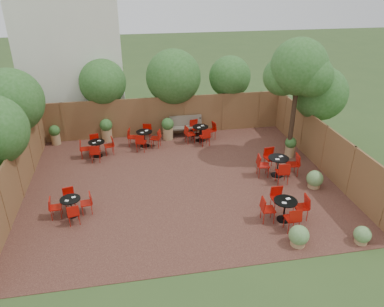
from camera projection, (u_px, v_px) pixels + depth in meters
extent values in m
plane|color=#354F23|center=(181.00, 182.00, 14.84)|extent=(80.00, 80.00, 0.00)
cube|color=#3A1E17|center=(181.00, 182.00, 14.84)|extent=(12.00, 10.00, 0.02)
cube|color=brown|center=(166.00, 116.00, 18.82)|extent=(12.00, 0.08, 2.00)
cube|color=brown|center=(18.00, 174.00, 13.44)|extent=(0.08, 10.00, 2.00)
cube|color=brown|center=(324.00, 148.00, 15.36)|extent=(0.08, 10.00, 2.00)
cube|color=silver|center=(72.00, 48.00, 19.42)|extent=(5.00, 4.00, 8.00)
sphere|color=#25541B|center=(10.00, 101.00, 15.19)|extent=(2.70, 2.70, 2.70)
sphere|color=#25541B|center=(103.00, 83.00, 18.21)|extent=(2.29, 2.29, 2.29)
sphere|color=#25541B|center=(173.00, 77.00, 18.62)|extent=(2.77, 2.77, 2.77)
sphere|color=#25541B|center=(230.00, 77.00, 19.35)|extent=(2.17, 2.17, 2.17)
sphere|color=#25541B|center=(320.00, 93.00, 16.47)|extent=(2.41, 2.41, 2.41)
cylinder|color=black|center=(293.00, 112.00, 15.92)|extent=(0.24, 0.24, 4.31)
sphere|color=#25541B|center=(299.00, 67.00, 15.06)|extent=(2.34, 2.34, 2.34)
sphere|color=#25541B|center=(282.00, 76.00, 15.54)|extent=(1.64, 1.64, 1.64)
sphere|color=#25541B|center=(312.00, 76.00, 14.90)|extent=(1.71, 1.71, 1.71)
cube|color=brown|center=(179.00, 129.00, 18.76)|extent=(1.49, 0.46, 0.05)
cube|color=brown|center=(178.00, 122.00, 18.81)|extent=(1.48, 0.13, 0.45)
cube|color=black|center=(166.00, 134.00, 18.75)|extent=(0.06, 0.45, 0.40)
cube|color=black|center=(192.00, 132.00, 18.96)|extent=(0.06, 0.45, 0.40)
cube|color=brown|center=(186.00, 127.00, 18.80)|extent=(1.65, 0.50, 0.05)
cube|color=brown|center=(186.00, 120.00, 18.86)|extent=(1.65, 0.13, 0.50)
cube|color=black|center=(172.00, 133.00, 18.79)|extent=(0.07, 0.49, 0.44)
cube|color=black|center=(201.00, 131.00, 19.03)|extent=(0.07, 0.49, 0.44)
cylinder|color=black|center=(145.00, 146.00, 17.88)|extent=(0.44, 0.44, 0.03)
cylinder|color=black|center=(145.00, 139.00, 17.72)|extent=(0.05, 0.05, 0.71)
cylinder|color=black|center=(144.00, 132.00, 17.56)|extent=(0.77, 0.77, 0.03)
cube|color=white|center=(147.00, 131.00, 17.64)|extent=(0.17, 0.14, 0.02)
cube|color=white|center=(142.00, 133.00, 17.43)|extent=(0.17, 0.14, 0.02)
cylinder|color=black|center=(283.00, 219.00, 12.56)|extent=(0.46, 0.46, 0.03)
cylinder|color=black|center=(284.00, 210.00, 12.40)|extent=(0.05, 0.05, 0.72)
cylinder|color=black|center=(286.00, 201.00, 12.24)|extent=(0.79, 0.79, 0.03)
cube|color=white|center=(288.00, 199.00, 12.32)|extent=(0.15, 0.10, 0.02)
cube|color=white|center=(284.00, 203.00, 12.10)|extent=(0.15, 0.10, 0.02)
cylinder|color=black|center=(277.00, 175.00, 15.30)|extent=(0.48, 0.48, 0.03)
cylinder|color=black|center=(278.00, 167.00, 15.12)|extent=(0.05, 0.05, 0.77)
cylinder|color=black|center=(279.00, 158.00, 14.95)|extent=(0.84, 0.84, 0.03)
cube|color=white|center=(281.00, 156.00, 15.04)|extent=(0.16, 0.12, 0.02)
cube|color=white|center=(277.00, 159.00, 14.80)|extent=(0.16, 0.12, 0.02)
cylinder|color=black|center=(73.00, 215.00, 12.79)|extent=(0.40, 0.40, 0.03)
cylinder|color=black|center=(71.00, 207.00, 12.65)|extent=(0.05, 0.05, 0.63)
cylinder|color=black|center=(70.00, 199.00, 12.51)|extent=(0.69, 0.69, 0.03)
cube|color=white|center=(74.00, 197.00, 12.58)|extent=(0.14, 0.11, 0.01)
cube|color=white|center=(67.00, 201.00, 12.39)|extent=(0.14, 0.11, 0.01)
cylinder|color=black|center=(200.00, 140.00, 18.43)|extent=(0.45, 0.45, 0.03)
cylinder|color=black|center=(200.00, 134.00, 18.27)|extent=(0.05, 0.05, 0.72)
cylinder|color=black|center=(200.00, 127.00, 18.11)|extent=(0.78, 0.78, 0.03)
cube|color=white|center=(203.00, 126.00, 18.19)|extent=(0.16, 0.12, 0.02)
cube|color=white|center=(199.00, 127.00, 17.97)|extent=(0.16, 0.12, 0.02)
cylinder|color=black|center=(98.00, 156.00, 16.90)|extent=(0.43, 0.43, 0.03)
cylinder|color=black|center=(97.00, 149.00, 16.75)|extent=(0.05, 0.05, 0.68)
cylinder|color=black|center=(96.00, 142.00, 16.59)|extent=(0.74, 0.74, 0.03)
cube|color=white|center=(99.00, 141.00, 16.67)|extent=(0.14, 0.11, 0.01)
cube|color=white|center=(94.00, 143.00, 16.47)|extent=(0.14, 0.11, 0.01)
cylinder|color=#99774C|center=(107.00, 135.00, 18.37)|extent=(0.51, 0.51, 0.58)
sphere|color=#25541B|center=(106.00, 125.00, 18.14)|extent=(0.61, 0.61, 0.61)
cylinder|color=#99774C|center=(168.00, 134.00, 18.51)|extent=(0.51, 0.51, 0.58)
sphere|color=#25541B|center=(168.00, 124.00, 18.28)|extent=(0.61, 0.61, 0.61)
cylinder|color=#99774C|center=(56.00, 139.00, 18.00)|extent=(0.44, 0.44, 0.50)
sphere|color=#25541B|center=(54.00, 131.00, 17.80)|extent=(0.52, 0.52, 0.52)
cylinder|color=#99774C|center=(290.00, 151.00, 16.79)|extent=(0.42, 0.42, 0.48)
sphere|color=#25541B|center=(291.00, 143.00, 16.60)|extent=(0.51, 0.51, 0.51)
cylinder|color=#99774C|center=(361.00, 240.00, 11.48)|extent=(0.39, 0.39, 0.18)
sphere|color=#577F41|center=(362.00, 234.00, 11.38)|extent=(0.53, 0.53, 0.53)
cylinder|color=#99774C|center=(298.00, 242.00, 11.39)|extent=(0.45, 0.45, 0.21)
sphere|color=#577F41|center=(299.00, 235.00, 11.27)|extent=(0.62, 0.62, 0.62)
cylinder|color=#99774C|center=(314.00, 184.00, 14.45)|extent=(0.47, 0.47, 0.21)
sphere|color=#577F41|center=(315.00, 179.00, 14.33)|extent=(0.64, 0.64, 0.64)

